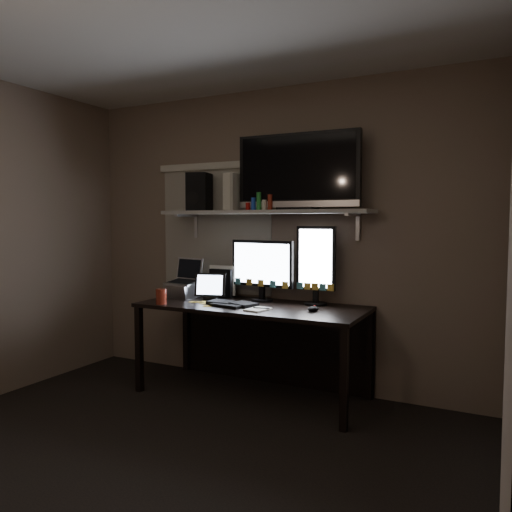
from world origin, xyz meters
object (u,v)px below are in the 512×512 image
Objects in this scene: keyboard at (232,303)px; mouse at (313,309)px; monitor_landscape at (262,270)px; tablet at (211,286)px; monitor_portrait at (316,265)px; tv at (298,172)px; desk at (259,324)px; cup at (161,296)px; laptop at (183,279)px; speaker at (199,192)px; game_console at (237,192)px.

keyboard is 3.93× the size of mouse.
tablet is at bearing -152.82° from monitor_landscape.
tv is at bearing -173.23° from monitor_portrait.
desk is 0.82m from cup.
cup is (0.05, -0.37, -0.10)m from laptop.
speaker is at bearing -172.08° from monitor_landscape.
tv is at bearing 27.52° from cup.
monitor_landscape is 2.27× the size of tablet.
monitor_landscape is at bearing 166.61° from mouse.
monitor_landscape is 0.72m from laptop.
mouse is 0.10× the size of tv.
keyboard is at bearing -153.64° from monitor_portrait.
monitor_landscape is at bearing -14.42° from speaker.
monitor_landscape is 1.92× the size of game_console.
desk is 5.88× the size of game_console.
tablet is 0.85× the size of game_console.
desk is at bearing 173.80° from mouse.
cup reaches higher than desk.
game_console reaches higher than desk.
desk is 1.27m from tv.
monitor_landscape is at bearing 178.67° from tv.
monitor_portrait is at bearing 16.72° from laptop.
tv is at bearing 12.77° from game_console.
game_console reaches higher than monitor_landscape.
monitor_portrait is 1.23m from speaker.
monitor_landscape is 0.59× the size of tv.
tv reaches higher than monitor_landscape.
game_console is at bearing 173.03° from mouse.
game_console is at bearing 122.55° from keyboard.
cup is at bearing -140.88° from tablet.
laptop is 1.08× the size of game_console.
game_console is (-0.79, 0.27, 0.88)m from mouse.
keyboard is 0.94m from game_console.
monitor_landscape is at bearing 96.61° from desk.
desk is at bearing 13.46° from laptop.
tv is (-0.15, -0.02, 0.73)m from monitor_portrait.
desk is 5.45× the size of laptop.
tv is 0.93m from speaker.
mouse is 1.09m from tv.
monitor_landscape is at bearing 11.27° from game_console.
mouse is at bearing 12.66° from keyboard.
monitor_portrait reaches higher than monitor_landscape.
monitor_landscape is 0.65m from mouse.
game_console is (-0.70, -0.01, 0.59)m from monitor_portrait.
tv reaches higher than tablet.
desk is 4.38× the size of keyboard.
desk is at bearing 32.47° from cup.
monitor_landscape is 0.39m from keyboard.
desk is 17.24× the size of mouse.
cup is 1.47m from tv.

